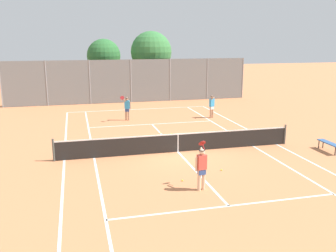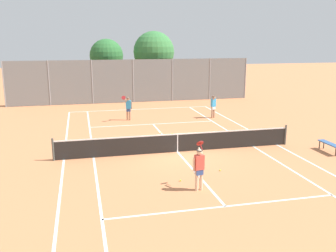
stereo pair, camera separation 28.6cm
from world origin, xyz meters
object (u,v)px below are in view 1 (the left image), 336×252
(player_far_left, at_px, (127,107))
(tree_behind_right, at_px, (152,53))
(loose_tennis_ball_3, at_px, (221,170))
(courtside_bench, at_px, (329,144))
(tennis_net, at_px, (178,142))
(loose_tennis_ball_4, at_px, (171,134))
(loose_tennis_ball_0, at_px, (182,180))
(player_near_side, at_px, (202,166))
(player_far_right, at_px, (212,105))
(loose_tennis_ball_1, at_px, (110,139))
(loose_tennis_ball_5, at_px, (174,141))
(loose_tennis_ball_2, at_px, (160,133))
(tree_behind_left, at_px, (104,57))

(player_far_left, xyz_separation_m, tree_behind_right, (3.94, 10.36, 3.24))
(loose_tennis_ball_3, bearing_deg, courtside_bench, 11.73)
(tennis_net, relative_size, loose_tennis_ball_4, 181.82)
(tennis_net, height_order, loose_tennis_ball_0, tennis_net)
(tennis_net, bearing_deg, player_near_side, -95.30)
(tennis_net, bearing_deg, loose_tennis_ball_3, -70.69)
(player_far_right, relative_size, loose_tennis_ball_0, 24.24)
(loose_tennis_ball_3, bearing_deg, loose_tennis_ball_1, 123.93)
(loose_tennis_ball_3, relative_size, loose_tennis_ball_5, 1.00)
(player_near_side, distance_m, loose_tennis_ball_0, 1.42)
(loose_tennis_ball_0, height_order, loose_tennis_ball_3, same)
(player_near_side, bearing_deg, tree_behind_right, 82.67)
(player_near_side, bearing_deg, loose_tennis_ball_3, 48.95)
(player_near_side, height_order, loose_tennis_ball_2, player_near_side)
(loose_tennis_ball_3, relative_size, courtside_bench, 0.04)
(tree_behind_left, distance_m, tree_behind_right, 4.55)
(player_near_side, distance_m, tree_behind_left, 23.74)
(loose_tennis_ball_2, relative_size, tree_behind_left, 0.01)
(loose_tennis_ball_0, distance_m, loose_tennis_ball_2, 7.73)
(loose_tennis_ball_0, distance_m, loose_tennis_ball_1, 7.31)
(loose_tennis_ball_5, xyz_separation_m, courtside_bench, (7.08, -3.60, 0.38))
(loose_tennis_ball_1, height_order, loose_tennis_ball_5, same)
(player_far_right, xyz_separation_m, tree_behind_right, (-2.03, 10.97, 3.26))
(loose_tennis_ball_0, bearing_deg, player_far_right, 64.09)
(player_far_left, height_order, courtside_bench, player_far_left)
(tennis_net, distance_m, courtside_bench, 7.58)
(courtside_bench, bearing_deg, player_far_left, 131.94)
(loose_tennis_ball_0, xyz_separation_m, tree_behind_right, (3.42, 22.19, 4.14))
(loose_tennis_ball_5, height_order, tree_behind_right, tree_behind_right)
(tennis_net, distance_m, tree_behind_left, 19.06)
(tennis_net, distance_m, loose_tennis_ball_3, 3.30)
(tree_behind_left, bearing_deg, loose_tennis_ball_3, -81.96)
(loose_tennis_ball_2, height_order, courtside_bench, courtside_bench)
(player_far_left, distance_m, loose_tennis_ball_5, 6.47)
(tennis_net, relative_size, loose_tennis_ball_0, 181.82)
(loose_tennis_ball_4, bearing_deg, courtside_bench, -38.09)
(player_far_right, relative_size, loose_tennis_ball_2, 24.24)
(loose_tennis_ball_0, distance_m, tree_behind_right, 22.83)
(loose_tennis_ball_3, xyz_separation_m, tree_behind_right, (1.45, 21.44, 4.14))
(loose_tennis_ball_5, distance_m, tree_behind_left, 17.41)
(tennis_net, height_order, player_far_left, player_far_left)
(player_far_right, bearing_deg, player_far_left, 174.17)
(player_near_side, xyz_separation_m, courtside_bench, (7.82, 3.07, -0.52))
(player_far_left, bearing_deg, courtside_bench, -48.06)
(loose_tennis_ball_2, bearing_deg, player_far_right, 37.71)
(player_near_side, height_order, tree_behind_left, tree_behind_left)
(player_far_right, bearing_deg, tennis_net, -121.72)
(player_far_right, distance_m, loose_tennis_ball_5, 7.07)
(player_far_right, distance_m, loose_tennis_ball_1, 8.81)
(loose_tennis_ball_3, distance_m, courtside_bench, 6.44)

